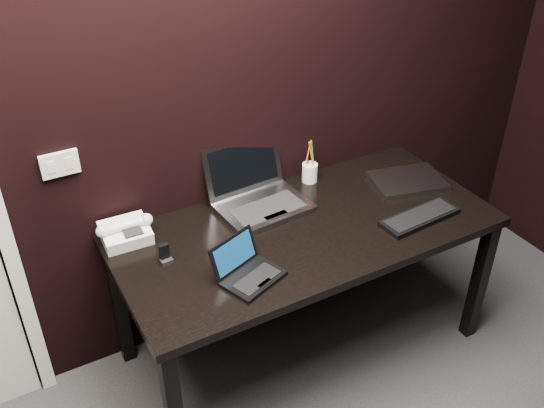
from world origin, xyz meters
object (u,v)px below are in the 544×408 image
netbook (248,271)px  pen_cup (310,172)px  desk (306,240)px  silver_laptop (258,196)px  ext_keyboard (420,217)px  mobile_phone (165,255)px  closed_laptop (407,181)px  desk_phone (125,232)px

netbook → pen_cup: 0.79m
desk → pen_cup: bearing=55.8°
netbook → silver_laptop: (0.28, 0.44, 0.02)m
netbook → ext_keyboard: bearing=-1.3°
silver_laptop → mobile_phone: 0.56m
mobile_phone → desk: bearing=-6.2°
netbook → desk: bearing=25.4°
ext_keyboard → mobile_phone: bearing=166.3°
desk → ext_keyboard: bearing=-22.9°
ext_keyboard → pen_cup: pen_cup is taller
netbook → ext_keyboard: 0.86m
mobile_phone → pen_cup: size_ratio=0.38×
desk → netbook: 0.44m
netbook → mobile_phone: netbook is taller
closed_laptop → pen_cup: (-0.41, 0.25, 0.04)m
netbook → desk_phone: (-0.35, 0.47, 0.01)m
desk → mobile_phone: 0.65m
closed_laptop → pen_cup: pen_cup is taller
netbook → mobile_phone: size_ratio=3.48×
silver_laptop → ext_keyboard: (0.59, -0.46, -0.04)m
silver_laptop → mobile_phone: silver_laptop is taller
desk → mobile_phone: size_ratio=20.24×
ext_keyboard → desk_phone: bearing=157.9°
desk_phone → pen_cup: (0.95, 0.04, 0.01)m
desk_phone → pen_cup: bearing=2.2°
ext_keyboard → pen_cup: size_ratio=1.77×
closed_laptop → silver_laptop: bearing=166.3°
closed_laptop → desk_phone: bearing=171.0°
silver_laptop → pen_cup: size_ratio=1.91×
netbook → ext_keyboard: netbook is taller
desk_phone → silver_laptop: bearing=-3.2°
netbook → pen_cup: bearing=40.0°
desk_phone → desk: bearing=-21.6°
desk → silver_laptop: 0.30m
desk → silver_laptop: (-0.11, 0.25, 0.13)m
closed_laptop → ext_keyboard: bearing=-119.5°
netbook → ext_keyboard: (0.86, -0.02, -0.02)m
netbook → desk_phone: bearing=126.3°
netbook → silver_laptop: silver_laptop is taller
pen_cup → desk_phone: bearing=-177.8°
silver_laptop → mobile_phone: size_ratio=5.09×
desk → pen_cup: (0.22, 0.32, 0.13)m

